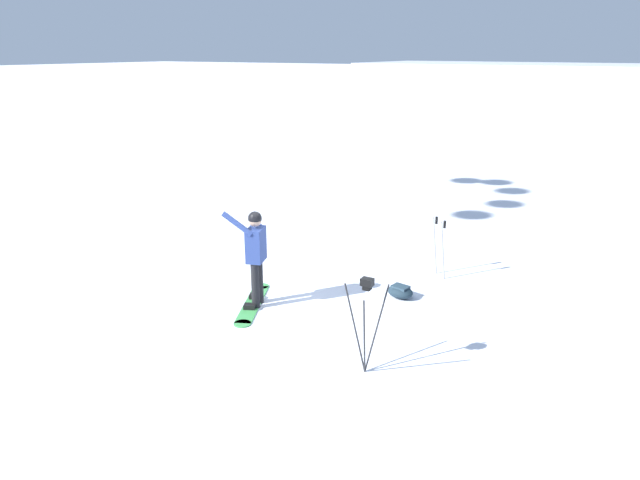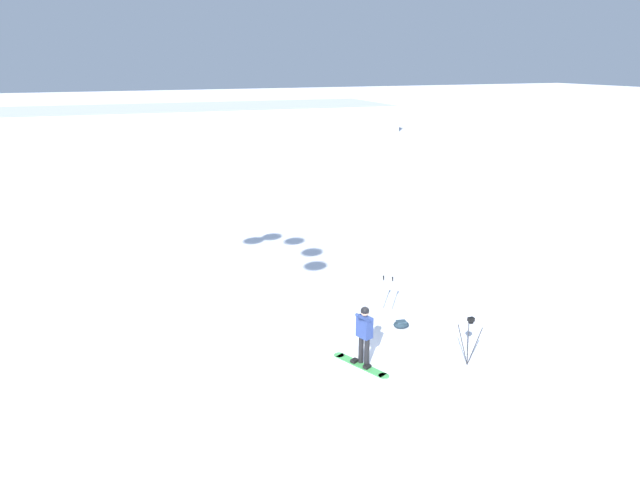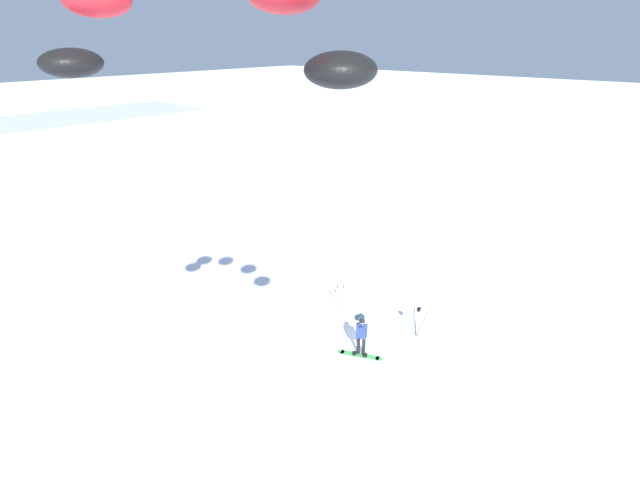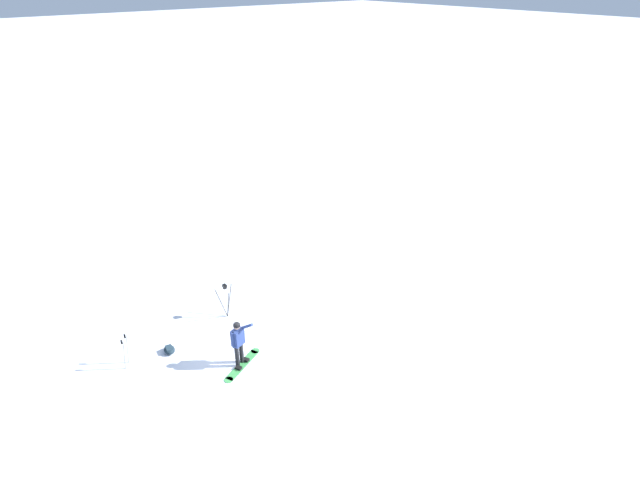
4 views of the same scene
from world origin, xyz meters
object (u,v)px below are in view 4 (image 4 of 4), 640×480
snowboarder (238,339)px  snowboard (242,365)px  ski_poles (125,347)px  gear_bag_large (169,350)px  camera_tripod (225,294)px

snowboarder → snowboard: bearing=104.8°
snowboard → ski_poles: bearing=-39.1°
snowboarder → gear_bag_large: bearing=-52.9°
camera_tripod → ski_poles: 3.95m
snowboard → ski_poles: (2.90, -2.36, 0.75)m
gear_bag_large → ski_poles: bearing=-9.7°
gear_bag_large → ski_poles: (1.33, -0.23, 0.66)m
snowboarder → gear_bag_large: 2.71m
camera_tripod → ski_poles: camera_tripod is taller
snowboarder → ski_poles: (2.87, -2.27, -0.26)m
snowboarder → camera_tripod: snowboarder is taller
snowboard → gear_bag_large: (1.56, -2.13, 0.10)m
gear_bag_large → ski_poles: ski_poles is taller
camera_tripod → ski_poles: (3.93, 0.32, -0.22)m
snowboarder → ski_poles: bearing=-38.3°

